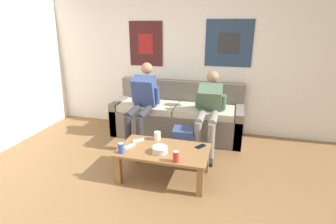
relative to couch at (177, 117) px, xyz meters
name	(u,v)px	position (x,y,z in m)	size (l,w,h in m)	color
ground_plane	(124,211)	(-0.08, -2.01, -0.31)	(18.00, 18.00, 0.00)	brown
wall_back	(178,56)	(-0.08, 0.36, 0.97)	(10.00, 0.07, 2.55)	white
couch	(177,117)	(0.00, 0.00, 0.00)	(2.12, 0.72, 0.88)	#70665B
coffee_table	(164,154)	(0.14, -1.31, 0.01)	(1.08, 0.61, 0.38)	olive
person_seated_adult	(142,101)	(-0.47, -0.38, 0.36)	(0.47, 0.92, 1.22)	#2D2D33
person_seated_teen	(209,108)	(0.56, -0.35, 0.32)	(0.47, 1.00, 1.12)	gray
backpack	(183,143)	(0.25, -0.70, -0.11)	(0.31, 0.33, 0.41)	navy
ceramic_bowl	(160,149)	(0.12, -1.40, 0.11)	(0.19, 0.19, 0.07)	#B7B2A8
pillar_candle	(157,136)	(-0.01, -1.07, 0.13)	(0.08, 0.08, 0.12)	silver
drink_can_blue	(121,148)	(-0.31, -1.53, 0.13)	(0.07, 0.07, 0.12)	#28479E
drink_can_red	(176,157)	(0.35, -1.56, 0.13)	(0.07, 0.07, 0.12)	maroon
game_controller_near_left	(130,146)	(-0.27, -1.36, 0.08)	(0.10, 0.14, 0.03)	white
game_controller_near_right	(138,140)	(-0.23, -1.18, 0.08)	(0.13, 0.12, 0.03)	white
cell_phone	(201,146)	(0.56, -1.13, 0.08)	(0.13, 0.15, 0.01)	black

